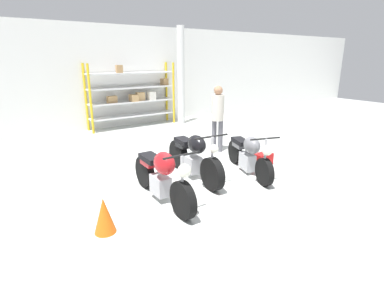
# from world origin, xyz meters

# --- Properties ---
(ground_plane) EXTENTS (30.00, 30.00, 0.00)m
(ground_plane) POSITION_xyz_m (0.00, 0.00, 0.00)
(ground_plane) COLOR silver
(back_wall) EXTENTS (30.00, 0.08, 3.60)m
(back_wall) POSITION_xyz_m (0.00, 5.99, 1.80)
(back_wall) COLOR white
(back_wall) RESTS_ON ground_plane
(shelving_rack) EXTENTS (3.26, 0.63, 2.30)m
(shelving_rack) POSITION_xyz_m (0.95, 5.61, 1.19)
(shelving_rack) COLOR gold
(shelving_rack) RESTS_ON ground_plane
(support_pillar) EXTENTS (0.28, 0.28, 3.60)m
(support_pillar) POSITION_xyz_m (2.68, 5.10, 1.80)
(support_pillar) COLOR silver
(support_pillar) RESTS_ON ground_plane
(motorcycle_red) EXTENTS (0.62, 2.08, 1.06)m
(motorcycle_red) POSITION_xyz_m (-1.15, -0.35, 0.48)
(motorcycle_red) COLOR black
(motorcycle_red) RESTS_ON ground_plane
(motorcycle_black) EXTENTS (0.72, 2.09, 1.08)m
(motorcycle_black) POSITION_xyz_m (-0.07, 0.23, 0.47)
(motorcycle_black) COLOR black
(motorcycle_black) RESTS_ON ground_plane
(motorcycle_grey) EXTENTS (0.85, 1.91, 0.98)m
(motorcycle_grey) POSITION_xyz_m (1.08, -0.23, 0.45)
(motorcycle_grey) COLOR black
(motorcycle_grey) RESTS_ON ground_plane
(person_browsing) EXTENTS (0.44, 0.44, 1.78)m
(person_browsing) POSITION_xyz_m (1.54, 1.44, 1.05)
(person_browsing) COLOR #595960
(person_browsing) RESTS_ON ground_plane
(toolbox) EXTENTS (0.44, 0.26, 0.28)m
(toolbox) POSITION_xyz_m (1.77, -0.03, 0.14)
(toolbox) COLOR red
(toolbox) RESTS_ON ground_plane
(traffic_cone) EXTENTS (0.32, 0.32, 0.55)m
(traffic_cone) POSITION_xyz_m (-2.33, -0.76, 0.28)
(traffic_cone) COLOR orange
(traffic_cone) RESTS_ON ground_plane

